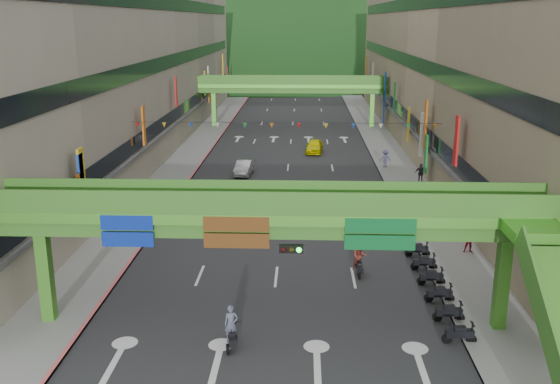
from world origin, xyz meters
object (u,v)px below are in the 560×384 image
Objects in this scene: car_silver at (244,168)px; pedestrian_red at (470,243)px; overpass_near at (290,230)px; car_yellow at (314,146)px; scooter_rider_near at (231,329)px; scooter_rider_mid at (359,258)px.

car_silver is 26.45m from pedestrian_red.
overpass_near is 6.30× the size of car_yellow.
scooter_rider_near is 33.19m from car_silver.
scooter_rider_near reaches higher than car_yellow.
scooter_rider_near is at bearing -80.74° from car_silver.
overpass_near is 16.13m from pedestrian_red.
pedestrian_red is at bearing 41.62° from scooter_rider_near.
scooter_rider_near is at bearing -90.60° from car_yellow.
car_yellow reaches higher than car_silver.
overpass_near reaches higher than car_silver.
overpass_near is 32.17m from car_silver.
car_silver is at bearing 99.26° from overpass_near.
scooter_rider_near is 18.57m from pedestrian_red.
pedestrian_red is (13.88, 12.33, -0.19)m from scooter_rider_near.
scooter_rider_mid reaches higher than car_yellow.
overpass_near is at bearing -132.41° from pedestrian_red.
pedestrian_red is (16.39, -20.76, 0.13)m from car_silver.
scooter_rider_mid is at bearing -149.38° from pedestrian_red.
scooter_rider_near is 10.85m from scooter_rider_mid.
scooter_rider_mid is at bearing 53.03° from scooter_rider_near.
overpass_near is 5.22m from scooter_rider_near.
car_yellow is 2.74× the size of pedestrian_red.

